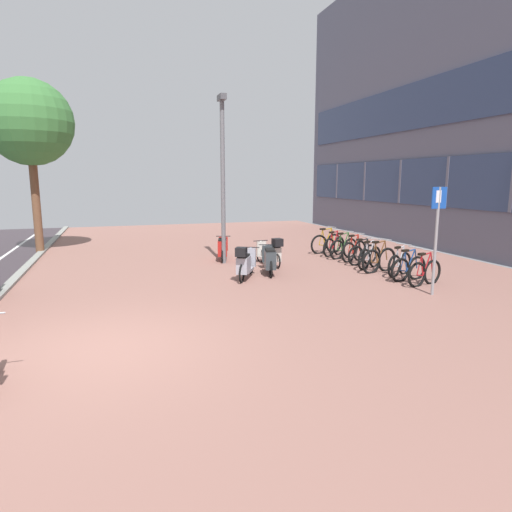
{
  "coord_description": "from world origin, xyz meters",
  "views": [
    {
      "loc": [
        0.35,
        -7.24,
        2.74
      ],
      "look_at": [
        3.39,
        2.26,
        0.99
      ],
      "focal_mm": 30.72,
      "sensor_mm": 36.0,
      "label": 1
    }
  ],
  "objects_px": {
    "bicycle_rack_07": "(344,248)",
    "street_tree": "(29,123)",
    "bicycle_rack_02": "(400,264)",
    "bicycle_rack_06": "(354,251)",
    "parking_sign": "(437,229)",
    "lamp_post": "(223,171)",
    "bicycle_rack_05": "(363,254)",
    "bicycle_rack_08": "(334,246)",
    "scooter_near": "(245,263)",
    "bicycle_rack_04": "(370,258)",
    "bicycle_rack_09": "(326,243)",
    "bicycle_rack_00": "(425,273)",
    "bicycle_rack_03": "(379,260)",
    "scooter_far": "(269,260)",
    "scooter_extra": "(271,253)",
    "scooter_mid": "(223,248)",
    "bicycle_rack_01": "(409,268)"
  },
  "relations": [
    {
      "from": "bicycle_rack_07",
      "to": "street_tree",
      "type": "bearing_deg",
      "value": 156.15
    },
    {
      "from": "bicycle_rack_02",
      "to": "bicycle_rack_06",
      "type": "xyz_separation_m",
      "value": [
        -0.09,
        2.4,
        0.02
      ]
    },
    {
      "from": "parking_sign",
      "to": "lamp_post",
      "type": "xyz_separation_m",
      "value": [
        -3.83,
        5.48,
        1.41
      ]
    },
    {
      "from": "bicycle_rack_05",
      "to": "bicycle_rack_08",
      "type": "distance_m",
      "value": 1.8
    },
    {
      "from": "bicycle_rack_02",
      "to": "bicycle_rack_06",
      "type": "bearing_deg",
      "value": 92.05
    },
    {
      "from": "bicycle_rack_06",
      "to": "scooter_near",
      "type": "distance_m",
      "value": 4.56
    },
    {
      "from": "bicycle_rack_07",
      "to": "bicycle_rack_04",
      "type": "bearing_deg",
      "value": -92.77
    },
    {
      "from": "bicycle_rack_08",
      "to": "bicycle_rack_09",
      "type": "distance_m",
      "value": 0.6
    },
    {
      "from": "bicycle_rack_00",
      "to": "bicycle_rack_08",
      "type": "distance_m",
      "value": 4.81
    },
    {
      "from": "bicycle_rack_03",
      "to": "scooter_far",
      "type": "distance_m",
      "value": 3.3
    },
    {
      "from": "scooter_far",
      "to": "bicycle_rack_04",
      "type": "bearing_deg",
      "value": -2.37
    },
    {
      "from": "bicycle_rack_02",
      "to": "bicycle_rack_03",
      "type": "distance_m",
      "value": 0.67
    },
    {
      "from": "bicycle_rack_06",
      "to": "parking_sign",
      "type": "distance_m",
      "value": 4.67
    },
    {
      "from": "street_tree",
      "to": "bicycle_rack_09",
      "type": "bearing_deg",
      "value": -18.18
    },
    {
      "from": "bicycle_rack_08",
      "to": "scooter_extra",
      "type": "xyz_separation_m",
      "value": [
        -2.85,
        -1.17,
        0.09
      ]
    },
    {
      "from": "bicycle_rack_08",
      "to": "scooter_near",
      "type": "relative_size",
      "value": 0.78
    },
    {
      "from": "lamp_post",
      "to": "street_tree",
      "type": "xyz_separation_m",
      "value": [
        -6.15,
        4.2,
        1.75
      ]
    },
    {
      "from": "scooter_far",
      "to": "parking_sign",
      "type": "relative_size",
      "value": 0.7
    },
    {
      "from": "bicycle_rack_04",
      "to": "lamp_post",
      "type": "height_order",
      "value": "lamp_post"
    },
    {
      "from": "lamp_post",
      "to": "bicycle_rack_06",
      "type": "bearing_deg",
      "value": -13.0
    },
    {
      "from": "bicycle_rack_02",
      "to": "lamp_post",
      "type": "xyz_separation_m",
      "value": [
        -4.38,
        3.39,
        2.66
      ]
    },
    {
      "from": "bicycle_rack_09",
      "to": "scooter_mid",
      "type": "distance_m",
      "value": 4.09
    },
    {
      "from": "bicycle_rack_09",
      "to": "street_tree",
      "type": "height_order",
      "value": "street_tree"
    },
    {
      "from": "scooter_mid",
      "to": "scooter_extra",
      "type": "xyz_separation_m",
      "value": [
        1.23,
        -1.49,
        0.02
      ]
    },
    {
      "from": "scooter_mid",
      "to": "street_tree",
      "type": "relative_size",
      "value": 0.28
    },
    {
      "from": "bicycle_rack_00",
      "to": "bicycle_rack_03",
      "type": "height_order",
      "value": "bicycle_rack_03"
    },
    {
      "from": "bicycle_rack_03",
      "to": "street_tree",
      "type": "relative_size",
      "value": 0.22
    },
    {
      "from": "bicycle_rack_03",
      "to": "scooter_extra",
      "type": "distance_m",
      "value": 3.33
    },
    {
      "from": "bicycle_rack_02",
      "to": "street_tree",
      "type": "height_order",
      "value": "street_tree"
    },
    {
      "from": "scooter_mid",
      "to": "scooter_far",
      "type": "relative_size",
      "value": 0.99
    },
    {
      "from": "bicycle_rack_09",
      "to": "parking_sign",
      "type": "xyz_separation_m",
      "value": [
        -0.34,
        -6.29,
        1.23
      ]
    },
    {
      "from": "parking_sign",
      "to": "lamp_post",
      "type": "height_order",
      "value": "lamp_post"
    },
    {
      "from": "bicycle_rack_08",
      "to": "scooter_near",
      "type": "distance_m",
      "value": 4.98
    },
    {
      "from": "bicycle_rack_06",
      "to": "bicycle_rack_05",
      "type": "bearing_deg",
      "value": -93.16
    },
    {
      "from": "bicycle_rack_02",
      "to": "bicycle_rack_05",
      "type": "bearing_deg",
      "value": 93.78
    },
    {
      "from": "scooter_near",
      "to": "parking_sign",
      "type": "distance_m",
      "value": 4.98
    },
    {
      "from": "bicycle_rack_00",
      "to": "scooter_mid",
      "type": "xyz_separation_m",
      "value": [
        -4.2,
        5.12,
        0.08
      ]
    },
    {
      "from": "street_tree",
      "to": "scooter_extra",
      "type": "bearing_deg",
      "value": -34.66
    },
    {
      "from": "scooter_mid",
      "to": "bicycle_rack_08",
      "type": "bearing_deg",
      "value": -4.5
    },
    {
      "from": "bicycle_rack_02",
      "to": "scooter_far",
      "type": "bearing_deg",
      "value": 159.15
    },
    {
      "from": "bicycle_rack_03",
      "to": "bicycle_rack_05",
      "type": "distance_m",
      "value": 1.21
    },
    {
      "from": "bicycle_rack_09",
      "to": "bicycle_rack_08",
      "type": "bearing_deg",
      "value": -89.87
    },
    {
      "from": "bicycle_rack_05",
      "to": "parking_sign",
      "type": "relative_size",
      "value": 0.49
    },
    {
      "from": "bicycle_rack_00",
      "to": "bicycle_rack_05",
      "type": "distance_m",
      "value": 3.0
    },
    {
      "from": "bicycle_rack_01",
      "to": "bicycle_rack_07",
      "type": "relative_size",
      "value": 0.97
    },
    {
      "from": "bicycle_rack_09",
      "to": "scooter_mid",
      "type": "height_order",
      "value": "bicycle_rack_09"
    },
    {
      "from": "bicycle_rack_06",
      "to": "scooter_mid",
      "type": "relative_size",
      "value": 0.71
    },
    {
      "from": "bicycle_rack_06",
      "to": "bicycle_rack_08",
      "type": "bearing_deg",
      "value": 95.99
    },
    {
      "from": "scooter_near",
      "to": "scooter_far",
      "type": "height_order",
      "value": "scooter_near"
    },
    {
      "from": "bicycle_rack_05",
      "to": "street_tree",
      "type": "bearing_deg",
      "value": 150.92
    }
  ]
}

